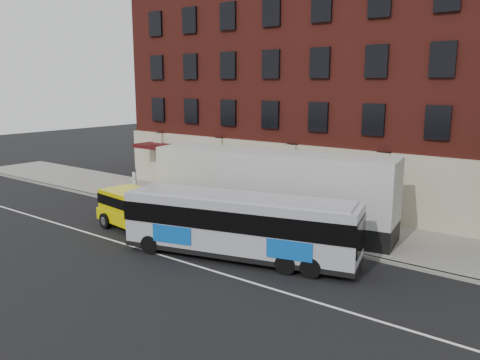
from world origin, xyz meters
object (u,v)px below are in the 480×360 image
Objects in this scene: city_bus at (240,224)px; shipping_container at (271,192)px; sign_pole at (135,184)px; yellow_suv at (136,208)px.

city_bus is 4.57m from shipping_container.
sign_pole is at bearing 162.07° from city_bus.
city_bus is at bearing -17.93° from sign_pole.
sign_pole reaches higher than yellow_suv.
yellow_suv is (-7.27, 0.11, -0.43)m from city_bus.
shipping_container is at bearing 35.18° from yellow_suv.
sign_pole is at bearing -176.37° from shipping_container.
shipping_container reaches higher than sign_pole.
shipping_container reaches higher than city_bus.
yellow_suv is at bearing -144.82° from shipping_container.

